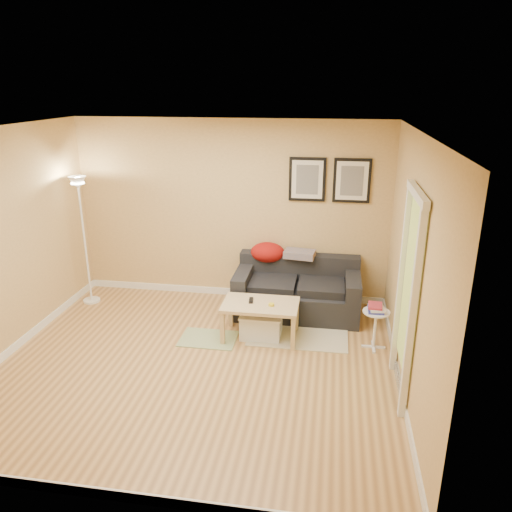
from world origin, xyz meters
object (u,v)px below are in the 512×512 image
object	(u,v)px
sofa	(297,288)
storage_bin	(261,325)
side_table	(375,330)
floor_lamp	(85,245)
book_stack	(376,308)
coffee_table	(260,320)

from	to	relation	value
sofa	storage_bin	distance (m)	0.88
side_table	sofa	bearing A→B (deg)	140.44
sofa	floor_lamp	world-z (taller)	floor_lamp
side_table	book_stack	distance (m)	0.28
floor_lamp	storage_bin	bearing A→B (deg)	-14.16
sofa	storage_bin	xyz separation A→B (m)	(-0.39, -0.76, -0.21)
coffee_table	side_table	xyz separation A→B (m)	(1.40, -0.05, 0.01)
coffee_table	floor_lamp	distance (m)	2.79
sofa	book_stack	bearing A→B (deg)	-39.28
coffee_table	side_table	bearing A→B (deg)	15.22
side_table	book_stack	world-z (taller)	book_stack
storage_bin	floor_lamp	xyz separation A→B (m)	(-2.63, 0.66, 0.72)
storage_bin	book_stack	distance (m)	1.43
storage_bin	book_stack	xyz separation A→B (m)	(1.38, -0.05, 0.37)
storage_bin	floor_lamp	bearing A→B (deg)	165.84
book_stack	floor_lamp	bearing A→B (deg)	179.73
side_table	book_stack	size ratio (longest dim) A/B	2.02
floor_lamp	book_stack	bearing A→B (deg)	-10.11
book_stack	side_table	bearing A→B (deg)	-50.42
coffee_table	floor_lamp	xyz separation A→B (m)	(-2.62, 0.68, 0.65)
book_stack	coffee_table	bearing A→B (deg)	-171.51
book_stack	storage_bin	bearing A→B (deg)	-172.31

